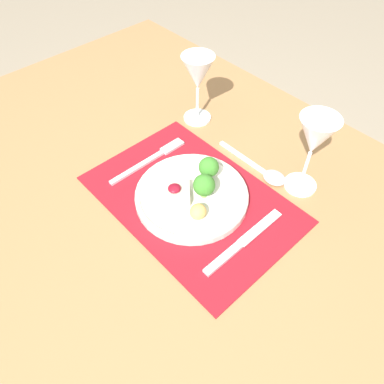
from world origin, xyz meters
TOP-DOWN VIEW (x-y plane):
  - ground_plane at (0.00, 0.00)m, footprint 8.00×8.00m
  - dining_table at (0.00, 0.00)m, footprint 1.54×0.97m
  - placemat at (0.00, 0.00)m, footprint 0.46×0.31m
  - dinner_plate at (0.00, 0.00)m, footprint 0.25×0.25m
  - fork at (-0.16, 0.02)m, footprint 0.02×0.22m
  - knife at (0.16, -0.01)m, footprint 0.02×0.22m
  - spoon at (0.07, 0.18)m, footprint 0.20×0.05m
  - wine_glass_near at (0.14, 0.21)m, footprint 0.08×0.08m
  - wine_glass_far at (-0.20, 0.21)m, footprint 0.08×0.08m

SIDE VIEW (x-z plane):
  - ground_plane at x=0.00m, z-range 0.00..0.00m
  - dining_table at x=0.00m, z-range 0.28..1.02m
  - placemat at x=0.00m, z-range 0.73..0.74m
  - fork at x=-0.16m, z-range 0.74..0.74m
  - knife at x=0.16m, z-range 0.74..0.75m
  - spoon at x=0.07m, z-range 0.73..0.75m
  - dinner_plate at x=0.00m, z-range 0.72..0.79m
  - wine_glass_far at x=-0.20m, z-range 0.77..0.96m
  - wine_glass_near at x=0.14m, z-range 0.78..0.97m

